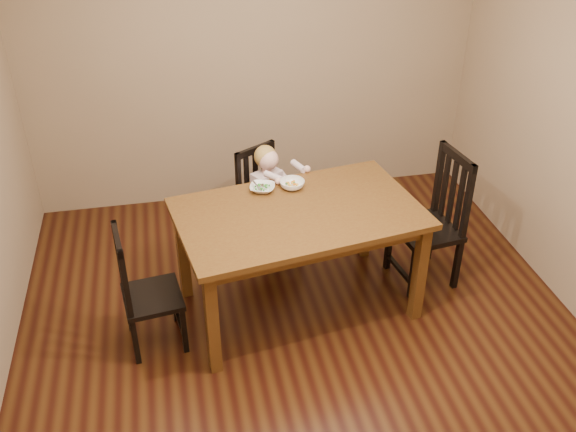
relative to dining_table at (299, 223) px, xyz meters
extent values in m
cube|color=#41230D|center=(-0.03, -0.25, -0.73)|extent=(4.00, 4.00, 0.01)
cube|color=#9A8061|center=(-0.03, 1.75, 0.62)|extent=(4.00, 0.01, 2.70)
cube|color=#9A8061|center=(-0.03, -2.25, 0.62)|extent=(4.00, 0.01, 2.70)
cube|color=#4E2C12|center=(0.00, 0.00, 0.07)|extent=(1.80, 1.25, 0.04)
cube|color=#4E2C12|center=(0.00, 0.00, 0.01)|extent=(1.65, 1.09, 0.09)
cube|color=#4E2C12|center=(-0.68, -0.53, -0.34)|extent=(0.09, 0.09, 0.79)
cube|color=#4E2C12|center=(0.81, -0.30, -0.34)|extent=(0.09, 0.09, 0.79)
cube|color=#4E2C12|center=(-0.81, 0.30, -0.34)|extent=(0.09, 0.09, 0.79)
cube|color=#4E2C12|center=(0.68, 0.53, -0.34)|extent=(0.09, 0.09, 0.79)
cube|color=black|center=(-0.09, 0.72, -0.35)|extent=(0.53, 0.53, 0.04)
cube|color=black|center=(-0.02, 0.94, -0.55)|extent=(0.05, 0.05, 0.37)
cube|color=black|center=(-0.32, 0.77, -0.55)|extent=(0.05, 0.05, 0.37)
cube|color=black|center=(0.14, 0.66, -0.55)|extent=(0.05, 0.05, 0.37)
cube|color=black|center=(-0.15, 0.49, -0.55)|extent=(0.05, 0.05, 0.37)
cube|color=black|center=(-0.02, 0.94, -0.07)|extent=(0.05, 0.05, 0.52)
cube|color=black|center=(-0.32, 0.77, -0.07)|extent=(0.05, 0.05, 0.52)
cube|color=black|center=(-0.17, 0.86, 0.16)|extent=(0.35, 0.22, 0.05)
cube|color=black|center=(-0.09, 0.90, -0.10)|extent=(0.04, 0.04, 0.44)
cube|color=black|center=(-0.17, 0.86, -0.10)|extent=(0.04, 0.04, 0.44)
cube|color=black|center=(-0.25, 0.81, -0.10)|extent=(0.04, 0.04, 0.44)
cube|color=black|center=(-1.04, -0.18, -0.35)|extent=(0.43, 0.44, 0.04)
cube|color=black|center=(-1.23, -0.03, -0.55)|extent=(0.04, 0.04, 0.37)
cube|color=black|center=(-1.18, -0.37, -0.55)|extent=(0.04, 0.04, 0.37)
cube|color=black|center=(-0.91, 0.01, -0.55)|extent=(0.04, 0.04, 0.37)
cube|color=black|center=(-0.86, -0.33, -0.55)|extent=(0.04, 0.04, 0.37)
cube|color=black|center=(-1.23, -0.03, -0.07)|extent=(0.04, 0.04, 0.52)
cube|color=black|center=(-1.18, -0.37, -0.07)|extent=(0.04, 0.04, 0.52)
cube|color=black|center=(-1.21, -0.20, 0.16)|extent=(0.08, 0.38, 0.05)
cube|color=black|center=(-1.22, -0.11, -0.10)|extent=(0.02, 0.04, 0.44)
cube|color=black|center=(-1.21, -0.20, -0.10)|extent=(0.02, 0.04, 0.44)
cube|color=black|center=(-1.19, -0.29, -0.10)|extent=(0.02, 0.04, 0.44)
cube|color=black|center=(1.02, 0.14, -0.28)|extent=(0.50, 0.52, 0.04)
cube|color=black|center=(1.24, -0.03, -0.52)|extent=(0.05, 0.05, 0.43)
cube|color=black|center=(1.18, 0.36, -0.52)|extent=(0.05, 0.05, 0.43)
cube|color=black|center=(0.86, -0.09, -0.52)|extent=(0.05, 0.05, 0.43)
cube|color=black|center=(0.81, 0.31, -0.52)|extent=(0.05, 0.05, 0.43)
cube|color=black|center=(1.24, -0.03, 0.04)|extent=(0.05, 0.05, 0.60)
cube|color=black|center=(1.18, 0.36, 0.04)|extent=(0.05, 0.05, 0.60)
cube|color=black|center=(1.21, 0.16, 0.31)|extent=(0.10, 0.44, 0.06)
cube|color=black|center=(1.23, 0.06, 0.01)|extent=(0.03, 0.05, 0.52)
cube|color=black|center=(1.21, 0.16, 0.01)|extent=(0.03, 0.05, 0.52)
cube|color=black|center=(1.20, 0.27, 0.01)|extent=(0.03, 0.05, 0.52)
imported|color=white|center=(-0.20, 0.32, 0.12)|extent=(0.23, 0.23, 0.04)
imported|color=white|center=(0.02, 0.32, 0.13)|extent=(0.19, 0.19, 0.06)
cube|color=silver|center=(-0.23, 0.30, 0.15)|extent=(0.06, 0.11, 0.05)
cube|color=silver|center=(-0.23, 0.30, 0.13)|extent=(0.04, 0.04, 0.01)
camera|label=1|loc=(-0.83, -3.65, 2.41)|focal=40.00mm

